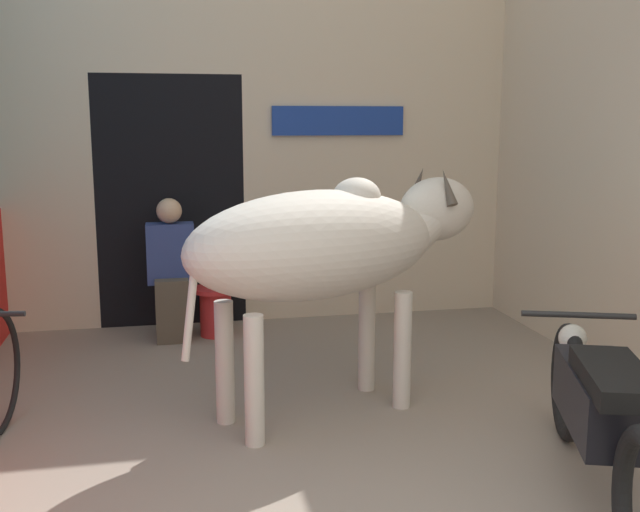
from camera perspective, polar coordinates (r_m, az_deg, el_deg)
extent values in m
cube|color=beige|center=(6.66, -20.01, 3.75)|extent=(0.76, 0.18, 2.14)
cube|color=beige|center=(6.84, 4.00, 4.50)|extent=(2.36, 0.18, 2.14)
cube|color=black|center=(6.95, -11.34, 4.41)|extent=(1.25, 0.90, 2.14)
cube|color=navy|center=(6.61, 1.42, 10.26)|extent=(1.17, 0.03, 0.25)
ellipsoid|color=beige|center=(4.35, -0.33, 0.87)|extent=(1.78, 1.22, 0.64)
ellipsoid|color=beige|center=(4.47, 2.81, 4.50)|extent=(0.38, 0.36, 0.23)
cylinder|color=beige|center=(4.78, 7.38, 2.25)|extent=(0.50, 0.43, 0.42)
ellipsoid|color=beige|center=(4.88, 8.91, 3.56)|extent=(0.64, 0.52, 0.41)
cylinder|color=beige|center=(4.04, -9.78, -3.35)|extent=(0.14, 0.09, 0.66)
cylinder|color=beige|center=(4.93, 3.59, -6.08)|extent=(0.11, 0.11, 0.73)
cylinder|color=beige|center=(4.65, 6.29, -7.13)|extent=(0.11, 0.11, 0.73)
cylinder|color=beige|center=(4.43, -7.27, -8.04)|extent=(0.11, 0.11, 0.73)
cylinder|color=beige|center=(4.12, -5.04, -9.44)|extent=(0.11, 0.11, 0.73)
cone|color=#473D33|center=(4.94, 7.46, 5.47)|extent=(0.12, 0.18, 0.25)
cone|color=#473D33|center=(4.73, 9.70, 5.19)|extent=(0.12, 0.18, 0.25)
torus|color=black|center=(4.42, 18.35, -9.10)|extent=(0.29, 0.64, 0.65)
cube|color=black|center=(3.70, 20.57, -10.19)|extent=(0.52, 0.83, 0.28)
cube|color=black|center=(3.45, 21.56, -8.60)|extent=(0.45, 0.68, 0.09)
cylinder|color=black|center=(4.15, 19.08, -4.27)|extent=(0.56, 0.22, 0.03)
sphere|color=silver|center=(4.28, 18.69, -5.94)|extent=(0.15, 0.15, 0.15)
cube|color=brown|center=(6.11, -11.14, -4.62)|extent=(0.26, 0.14, 0.41)
cube|color=brown|center=(6.14, -11.23, -2.12)|extent=(0.26, 0.32, 0.11)
cube|color=navy|center=(6.16, -11.32, 0.22)|extent=(0.38, 0.20, 0.48)
sphere|color=tan|center=(6.11, -11.43, 3.39)|extent=(0.20, 0.20, 0.20)
cylinder|color=red|center=(6.25, -7.95, -4.36)|extent=(0.26, 0.26, 0.37)
cylinder|color=red|center=(6.20, -7.99, -2.54)|extent=(0.37, 0.37, 0.04)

